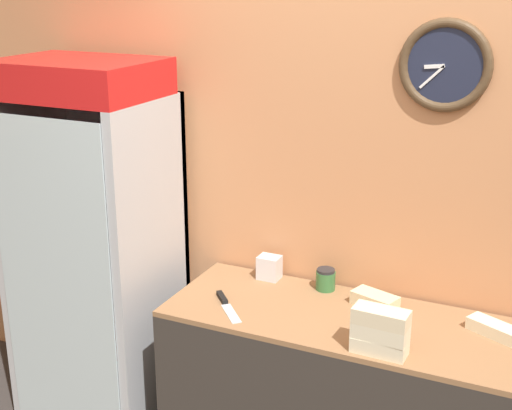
{
  "coord_description": "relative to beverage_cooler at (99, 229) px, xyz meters",
  "views": [
    {
      "loc": [
        0.8,
        -1.93,
        2.37
      ],
      "look_at": [
        -0.53,
        0.93,
        1.33
      ],
      "focal_mm": 50.0,
      "sensor_mm": 36.0,
      "label": 1
    }
  ],
  "objects": [
    {
      "name": "beverage_cooler",
      "position": [
        0.0,
        0.0,
        0.0
      ],
      "size": [
        0.77,
        0.64,
        1.96
      ],
      "color": "#B2B7BC",
      "rests_on": "ground_plane"
    },
    {
      "name": "prep_counter",
      "position": [
        1.44,
        -0.05,
        -0.63
      ],
      "size": [
        1.77,
        0.64,
        0.87
      ],
      "color": "#332D28",
      "rests_on": "ground_plane"
    },
    {
      "name": "sandwich_flat_right",
      "position": [
        2.01,
        0.07,
        -0.17
      ],
      "size": [
        0.25,
        0.18,
        0.06
      ],
      "color": "beige",
      "rests_on": "prep_counter"
    },
    {
      "name": "napkin_dispenser",
      "position": [
        0.89,
        0.2,
        -0.14
      ],
      "size": [
        0.11,
        0.09,
        0.12
      ],
      "color": "silver",
      "rests_on": "prep_counter"
    },
    {
      "name": "chefs_knife",
      "position": [
        0.83,
        -0.16,
        -0.19
      ],
      "size": [
        0.24,
        0.25,
        0.02
      ],
      "color": "silver",
      "rests_on": "prep_counter"
    },
    {
      "name": "condiment_jar",
      "position": [
        1.2,
        0.2,
        -0.15
      ],
      "size": [
        0.1,
        0.1,
        0.11
      ],
      "color": "#336B38",
      "rests_on": "prep_counter"
    },
    {
      "name": "wall_back",
      "position": [
        1.44,
        0.32,
        0.28
      ],
      "size": [
        5.2,
        0.1,
        2.7
      ],
      "color": "tan",
      "rests_on": "ground_plane"
    },
    {
      "name": "sandwich_stack_middle",
      "position": [
        1.61,
        -0.29,
        -0.1
      ],
      "size": [
        0.23,
        0.11,
        0.07
      ],
      "color": "beige",
      "rests_on": "sandwich_stack_bottom"
    },
    {
      "name": "sandwich_stack_bottom",
      "position": [
        1.61,
        -0.29,
        -0.17
      ],
      "size": [
        0.23,
        0.11,
        0.07
      ],
      "color": "beige",
      "rests_on": "prep_counter"
    },
    {
      "name": "sandwich_flat_left",
      "position": [
        1.47,
        0.12,
        -0.17
      ],
      "size": [
        0.24,
        0.16,
        0.06
      ],
      "color": "beige",
      "rests_on": "prep_counter"
    },
    {
      "name": "sandwich_stack_top",
      "position": [
        1.61,
        -0.29,
        -0.03
      ],
      "size": [
        0.23,
        0.11,
        0.07
      ],
      "color": "beige",
      "rests_on": "sandwich_stack_middle"
    }
  ]
}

